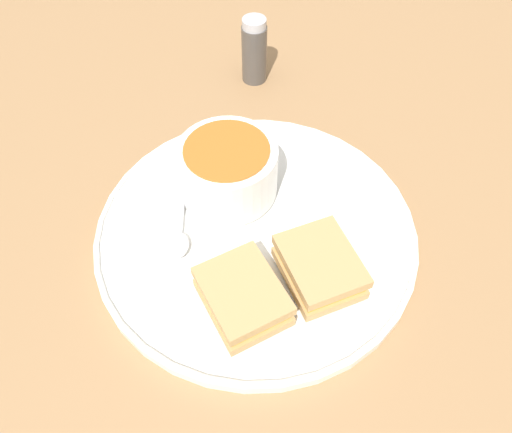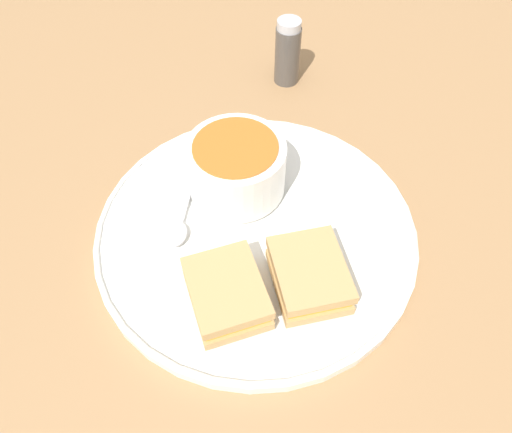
# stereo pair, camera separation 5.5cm
# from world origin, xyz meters

# --- Properties ---
(ground_plane) EXTENTS (2.40, 2.40, 0.00)m
(ground_plane) POSITION_xyz_m (0.00, 0.00, 0.00)
(ground_plane) COLOR #9E754C
(plate) EXTENTS (0.36, 0.36, 0.02)m
(plate) POSITION_xyz_m (0.00, 0.00, 0.01)
(plate) COLOR white
(plate) RESTS_ON ground_plane
(soup_bowl) EXTENTS (0.11, 0.11, 0.07)m
(soup_bowl) POSITION_xyz_m (-0.06, -0.00, 0.05)
(soup_bowl) COLOR white
(soup_bowl) RESTS_ON plate
(spoon) EXTENTS (0.10, 0.07, 0.01)m
(spoon) POSITION_xyz_m (-0.03, -0.08, 0.02)
(spoon) COLOR silver
(spoon) RESTS_ON plate
(sandwich_half_near) EXTENTS (0.09, 0.07, 0.03)m
(sandwich_half_near) POSITION_xyz_m (0.08, -0.06, 0.04)
(sandwich_half_near) COLOR tan
(sandwich_half_near) RESTS_ON plate
(sandwich_half_far) EXTENTS (0.10, 0.08, 0.03)m
(sandwich_half_far) POSITION_xyz_m (0.09, 0.02, 0.04)
(sandwich_half_far) COLOR tan
(sandwich_half_far) RESTS_ON plate
(salt_shaker) EXTENTS (0.04, 0.04, 0.10)m
(salt_shaker) POSITION_xyz_m (-0.25, 0.14, 0.05)
(salt_shaker) COLOR #4C4742
(salt_shaker) RESTS_ON ground_plane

